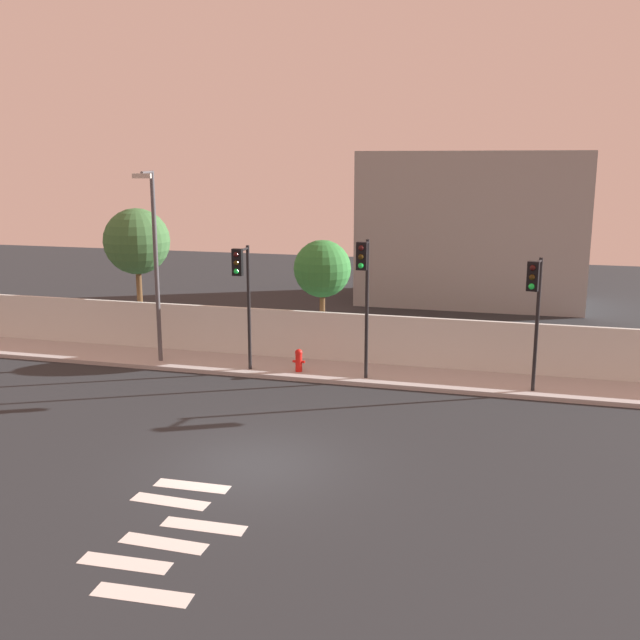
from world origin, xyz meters
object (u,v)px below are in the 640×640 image
roadside_tree_leftmost (137,242)px  roadside_tree_midleft (322,269)px  street_lamp_curbside (154,252)px  traffic_light_center (535,297)px  traffic_light_right (243,282)px  traffic_light_left (364,281)px  fire_hydrant (299,359)px

roadside_tree_leftmost → roadside_tree_midleft: size_ratio=1.24×
street_lamp_curbside → roadside_tree_midleft: 6.28m
street_lamp_curbside → roadside_tree_leftmost: (-2.38, 3.08, -0.02)m
street_lamp_curbside → roadside_tree_leftmost: bearing=127.7°
street_lamp_curbside → roadside_tree_midleft: (5.41, 3.08, -0.84)m
traffic_light_center → traffic_light_right: bearing=-180.0°
traffic_light_right → roadside_tree_leftmost: roadside_tree_leftmost is taller
roadside_tree_leftmost → traffic_light_center: bearing=-13.2°
traffic_light_left → fire_hydrant: 3.93m
street_lamp_curbside → traffic_light_right: bearing=-9.0°
fire_hydrant → roadside_tree_leftmost: 8.99m
fire_hydrant → roadside_tree_leftmost: (-7.70, 2.90, 3.62)m
traffic_light_left → roadside_tree_midleft: size_ratio=1.06×
traffic_light_right → traffic_light_center: bearing=0.0°
fire_hydrant → traffic_light_right: bearing=-157.2°
street_lamp_curbside → fire_hydrant: size_ratio=8.56×
roadside_tree_midleft → street_lamp_curbside: bearing=-150.4°
traffic_light_left → street_lamp_curbside: street_lamp_curbside is taller
street_lamp_curbside → roadside_tree_midleft: street_lamp_curbside is taller
traffic_light_right → roadside_tree_leftmost: (-5.94, 3.64, 0.82)m
roadside_tree_leftmost → street_lamp_curbside: bearing=-52.3°
traffic_light_center → traffic_light_left: bearing=178.9°
fire_hydrant → roadside_tree_midleft: size_ratio=0.18×
traffic_light_right → roadside_tree_leftmost: bearing=148.5°
fire_hydrant → traffic_light_center: bearing=-5.4°
fire_hydrant → traffic_light_left: bearing=-14.6°
roadside_tree_leftmost → traffic_light_right: bearing=-31.5°
fire_hydrant → street_lamp_curbside: bearing=-178.1°
fire_hydrant → roadside_tree_midleft: (0.09, 2.90, 2.79)m
fire_hydrant → roadside_tree_leftmost: roadside_tree_leftmost is taller
traffic_light_right → roadside_tree_midleft: traffic_light_right is taller
roadside_tree_leftmost → roadside_tree_midleft: 7.83m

